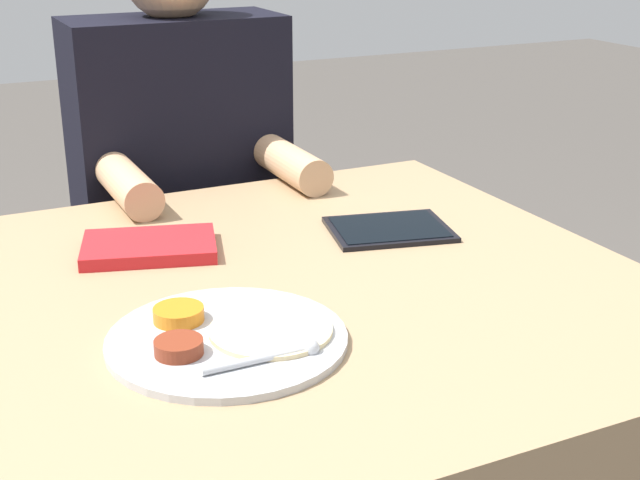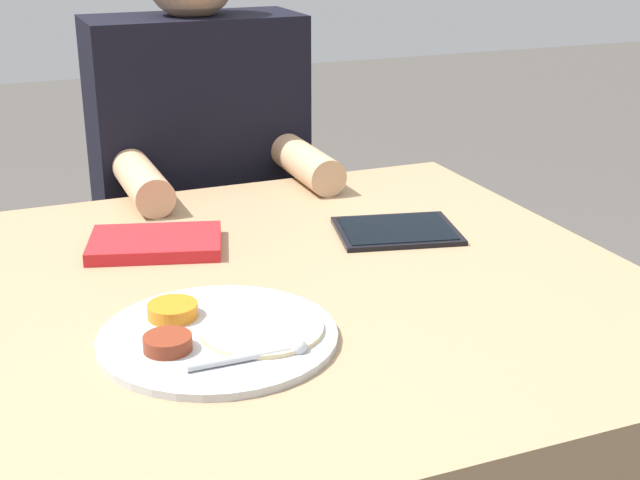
{
  "view_description": "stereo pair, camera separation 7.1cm",
  "coord_description": "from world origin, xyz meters",
  "views": [
    {
      "loc": [
        -0.43,
        -1.06,
        1.25
      ],
      "look_at": [
        0.08,
        -0.01,
        0.81
      ],
      "focal_mm": 50.0,
      "sensor_mm": 36.0,
      "label": 1
    },
    {
      "loc": [
        -0.37,
        -1.09,
        1.25
      ],
      "look_at": [
        0.08,
        -0.01,
        0.81
      ],
      "focal_mm": 50.0,
      "sensor_mm": 36.0,
      "label": 2
    }
  ],
  "objects": [
    {
      "name": "red_notebook",
      "position": [
        -0.11,
        0.2,
        0.76
      ],
      "size": [
        0.23,
        0.19,
        0.02
      ],
      "color": "silver",
      "rests_on": "dining_table"
    },
    {
      "name": "person_diner",
      "position": [
        0.08,
        0.66,
        0.57
      ],
      "size": [
        0.42,
        0.43,
        1.22
      ],
      "color": "black",
      "rests_on": "ground_plane"
    },
    {
      "name": "tablet_device",
      "position": [
        0.26,
        0.12,
        0.75
      ],
      "size": [
        0.22,
        0.19,
        0.01
      ],
      "color": "black",
      "rests_on": "dining_table"
    },
    {
      "name": "thali_tray",
      "position": [
        -0.11,
        -0.14,
        0.76
      ],
      "size": [
        0.29,
        0.29,
        0.03
      ],
      "color": "#B7BABF",
      "rests_on": "dining_table"
    }
  ]
}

